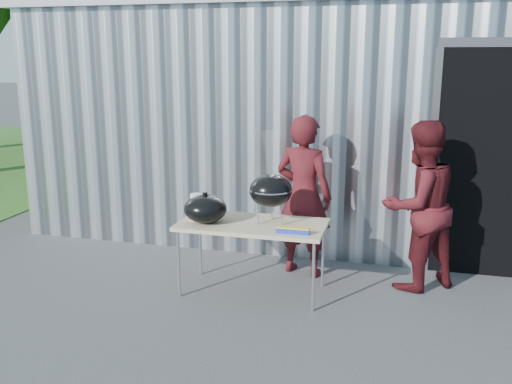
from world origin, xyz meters
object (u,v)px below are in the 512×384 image
(kettle_grill, at_px, (271,183))
(folding_table, at_px, (252,227))
(person_cook, at_px, (304,196))
(person_bystander, at_px, (419,206))

(kettle_grill, bearing_deg, folding_table, -162.69)
(kettle_grill, xyz_separation_m, person_cook, (0.23, 0.61, -0.27))
(person_cook, bearing_deg, person_bystander, -168.65)
(kettle_grill, bearing_deg, person_cook, 69.18)
(kettle_grill, relative_size, person_bystander, 0.53)
(folding_table, xyz_separation_m, kettle_grill, (0.18, 0.06, 0.46))
(person_cook, relative_size, person_bystander, 1.01)
(kettle_grill, xyz_separation_m, person_bystander, (1.46, 0.52, -0.28))
(folding_table, distance_m, kettle_grill, 0.49)
(folding_table, bearing_deg, person_cook, 58.36)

